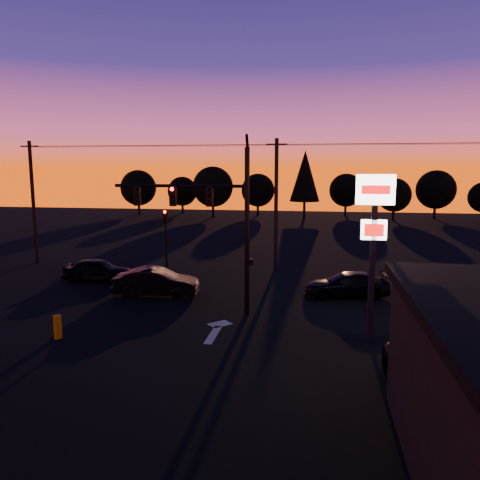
{
  "coord_description": "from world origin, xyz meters",
  "views": [
    {
      "loc": [
        4.72,
        -17.65,
        7.05
      ],
      "look_at": [
        1.0,
        5.0,
        3.5
      ],
      "focal_mm": 35.0,
      "sensor_mm": 36.0,
      "label": 1
    }
  ],
  "objects_px": {
    "car_right": "(346,285)",
    "suv_parked": "(435,378)",
    "pylon_sign": "(374,222)",
    "car_left": "(98,270)",
    "car_mid": "(156,282)",
    "secondary_signal": "(166,232)",
    "bollard": "(58,327)",
    "traffic_signal_mast": "(214,213)"
  },
  "relations": [
    {
      "from": "pylon_sign",
      "to": "car_right",
      "type": "height_order",
      "value": "pylon_sign"
    },
    {
      "from": "bollard",
      "to": "car_mid",
      "type": "xyz_separation_m",
      "value": [
        1.85,
        7.01,
        0.28
      ]
    },
    {
      "from": "car_mid",
      "to": "suv_parked",
      "type": "height_order",
      "value": "car_mid"
    },
    {
      "from": "suv_parked",
      "to": "car_mid",
      "type": "bearing_deg",
      "value": 136.33
    },
    {
      "from": "pylon_sign",
      "to": "car_right",
      "type": "relative_size",
      "value": 1.45
    },
    {
      "from": "car_left",
      "to": "car_right",
      "type": "relative_size",
      "value": 0.9
    },
    {
      "from": "car_mid",
      "to": "secondary_signal",
      "type": "bearing_deg",
      "value": 6.41
    },
    {
      "from": "secondary_signal",
      "to": "car_mid",
      "type": "height_order",
      "value": "secondary_signal"
    },
    {
      "from": "bollard",
      "to": "car_right",
      "type": "distance_m",
      "value": 14.91
    },
    {
      "from": "traffic_signal_mast",
      "to": "pylon_sign",
      "type": "height_order",
      "value": "traffic_signal_mast"
    },
    {
      "from": "car_left",
      "to": "car_right",
      "type": "height_order",
      "value": "car_left"
    },
    {
      "from": "pylon_sign",
      "to": "car_left",
      "type": "bearing_deg",
      "value": 153.94
    },
    {
      "from": "car_left",
      "to": "car_mid",
      "type": "bearing_deg",
      "value": -123.82
    },
    {
      "from": "traffic_signal_mast",
      "to": "car_right",
      "type": "relative_size",
      "value": 1.83
    },
    {
      "from": "secondary_signal",
      "to": "bollard",
      "type": "bearing_deg",
      "value": -93.93
    },
    {
      "from": "suv_parked",
      "to": "car_left",
      "type": "bearing_deg",
      "value": 138.86
    },
    {
      "from": "traffic_signal_mast",
      "to": "pylon_sign",
      "type": "xyz_separation_m",
      "value": [
        7.1,
        -2.49,
        -0.02
      ]
    },
    {
      "from": "bollard",
      "to": "suv_parked",
      "type": "distance_m",
      "value": 14.56
    },
    {
      "from": "traffic_signal_mast",
      "to": "car_right",
      "type": "distance_m",
      "value": 8.79
    },
    {
      "from": "pylon_sign",
      "to": "car_mid",
      "type": "xyz_separation_m",
      "value": [
        -10.97,
        5.07,
        -4.14
      ]
    },
    {
      "from": "traffic_signal_mast",
      "to": "car_right",
      "type": "bearing_deg",
      "value": 31.59
    },
    {
      "from": "secondary_signal",
      "to": "pylon_sign",
      "type": "distance_m",
      "value": 15.75
    },
    {
      "from": "pylon_sign",
      "to": "car_right",
      "type": "bearing_deg",
      "value": 94.8
    },
    {
      "from": "secondary_signal",
      "to": "car_right",
      "type": "xyz_separation_m",
      "value": [
        11.45,
        -3.46,
        -2.18
      ]
    },
    {
      "from": "car_left",
      "to": "car_mid",
      "type": "height_order",
      "value": "car_mid"
    },
    {
      "from": "bollard",
      "to": "car_right",
      "type": "height_order",
      "value": "car_right"
    },
    {
      "from": "bollard",
      "to": "car_left",
      "type": "bearing_deg",
      "value": 106.87
    },
    {
      "from": "car_right",
      "to": "car_mid",
      "type": "bearing_deg",
      "value": -91.29
    },
    {
      "from": "suv_parked",
      "to": "traffic_signal_mast",
      "type": "bearing_deg",
      "value": 134.22
    },
    {
      "from": "car_right",
      "to": "bollard",
      "type": "bearing_deg",
      "value": -64.64
    },
    {
      "from": "pylon_sign",
      "to": "secondary_signal",
      "type": "bearing_deg",
      "value": 140.23
    },
    {
      "from": "car_left",
      "to": "suv_parked",
      "type": "relative_size",
      "value": 0.84
    },
    {
      "from": "pylon_sign",
      "to": "car_mid",
      "type": "height_order",
      "value": "pylon_sign"
    },
    {
      "from": "traffic_signal_mast",
      "to": "suv_parked",
      "type": "relative_size",
      "value": 1.72
    },
    {
      "from": "car_left",
      "to": "car_mid",
      "type": "relative_size",
      "value": 0.9
    },
    {
      "from": "pylon_sign",
      "to": "car_left",
      "type": "distance_m",
      "value": 18.02
    },
    {
      "from": "secondary_signal",
      "to": "bollard",
      "type": "relative_size",
      "value": 4.41
    },
    {
      "from": "suv_parked",
      "to": "secondary_signal",
      "type": "bearing_deg",
      "value": 127.18
    },
    {
      "from": "pylon_sign",
      "to": "car_mid",
      "type": "distance_m",
      "value": 12.77
    },
    {
      "from": "pylon_sign",
      "to": "car_left",
      "type": "height_order",
      "value": "pylon_sign"
    },
    {
      "from": "secondary_signal",
      "to": "bollard",
      "type": "xyz_separation_m",
      "value": [
        -0.82,
        -11.93,
        -2.37
      ]
    },
    {
      "from": "car_right",
      "to": "suv_parked",
      "type": "distance_m",
      "value": 11.59
    }
  ]
}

